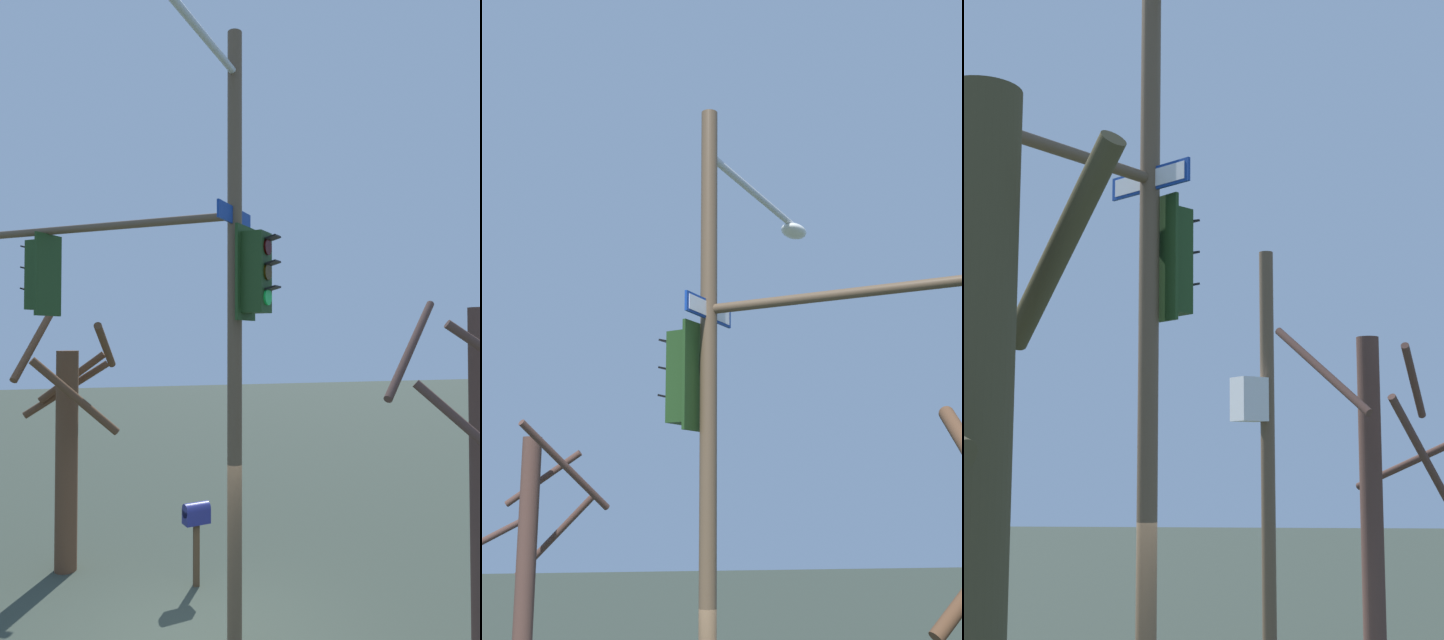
% 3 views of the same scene
% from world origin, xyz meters
% --- Properties ---
extents(main_signal_pole_assembly, '(4.58, 5.69, 8.51)m').
position_xyz_m(main_signal_pole_assembly, '(0.37, -0.02, 5.09)').
color(main_signal_pole_assembly, brown).
rests_on(main_signal_pole_assembly, ground).
extents(mailbox, '(0.48, 0.34, 1.41)m').
position_xyz_m(mailbox, '(-0.25, -1.78, 1.11)').
color(mailbox, '#4C3823').
rests_on(mailbox, ground).
extents(bare_tree_behind_pole, '(1.91, 1.91, 4.88)m').
position_xyz_m(bare_tree_behind_pole, '(1.92, -3.05, 2.34)').
color(bare_tree_behind_pole, brown).
rests_on(bare_tree_behind_pole, ground).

